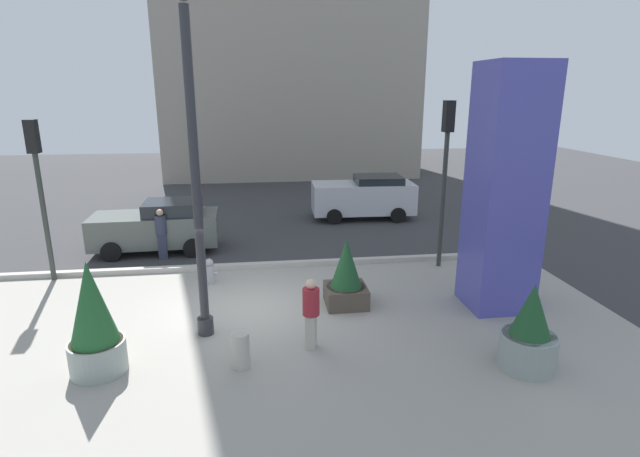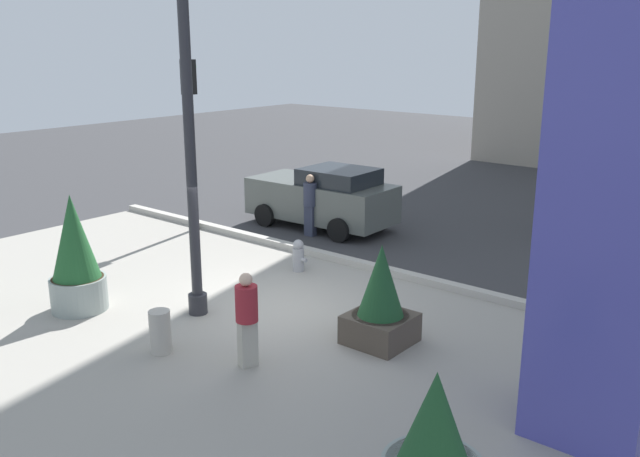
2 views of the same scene
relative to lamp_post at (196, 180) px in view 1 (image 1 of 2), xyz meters
The scene contains 16 objects.
ground_plane 6.30m from the lamp_post, 78.85° to the left, with size 60.00×60.00×0.00m, color #38383A.
plaza_pavement 3.79m from the lamp_post, 41.50° to the right, with size 18.00×10.00×0.02m, color #9E998E.
curb_strip 5.56m from the lamp_post, 76.61° to the left, with size 18.00×0.24×0.16m, color #B7B2A8.
lamp_post is the anchor object (origin of this frame).
art_pillar_blue 7.28m from the lamp_post, ahead, with size 1.49×1.49×6.02m, color #4C4CAD.
potted_plant_near_left 7.42m from the lamp_post, 19.40° to the right, with size 1.12×1.12×1.79m.
potted_plant_mid_plaza 4.57m from the lamp_post, 18.31° to the left, with size 1.05×1.05×1.78m.
potted_plant_curbside 3.42m from the lamp_post, 145.43° to the right, with size 1.07×1.07×2.31m.
fire_hydrant 4.45m from the lamp_post, 92.81° to the left, with size 0.36×0.26×0.75m.
concrete_bollard 3.62m from the lamp_post, 61.45° to the right, with size 0.36×0.36×0.75m, color #B2ADA3.
traffic_light_corner 7.80m from the lamp_post, 28.00° to the left, with size 0.28×0.42×5.08m.
traffic_light_far_side 6.19m from the lamp_post, 139.76° to the left, with size 0.28×0.42×4.60m.
car_far_lane 11.85m from the lamp_post, 59.54° to the left, with size 4.41×2.17×1.84m.
car_curb_east 7.27m from the lamp_post, 108.32° to the left, with size 4.22×2.11×1.73m.
pedestrian_by_curb 3.65m from the lamp_post, 22.16° to the right, with size 0.46×0.46×1.58m.
pedestrian_on_sidewalk 6.40m from the lamp_post, 108.56° to the left, with size 0.38×0.38×1.67m.
Camera 1 is at (0.24, -11.54, 5.35)m, focal length 27.69 mm.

